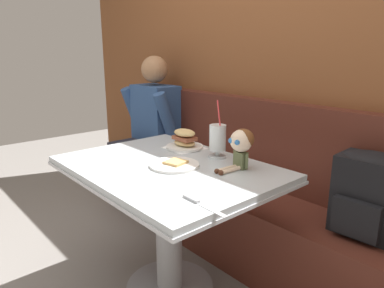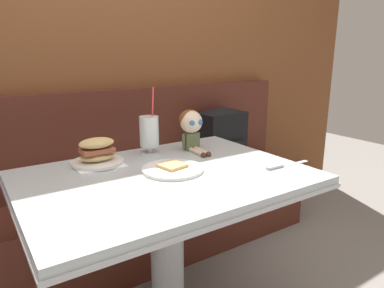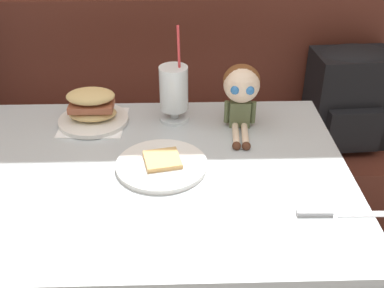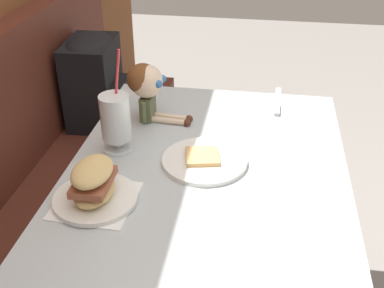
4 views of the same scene
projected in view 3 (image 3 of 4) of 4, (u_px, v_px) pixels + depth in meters
booth_bench at (159, 164)px, 2.03m from camera, size 2.60×0.48×1.00m
diner_table at (150, 225)px, 1.38m from camera, size 1.11×0.81×0.74m
toast_plate at (162, 164)px, 1.28m from camera, size 0.25×0.25×0.03m
milkshake_glass at (174, 91)px, 1.46m from camera, size 0.10×0.10×0.32m
sandwich_plate at (92, 110)px, 1.47m from camera, size 0.22×0.22×0.12m
butter_knife at (329, 213)px, 1.12m from camera, size 0.24×0.02×0.01m
seated_doll at (241, 88)px, 1.41m from camera, size 0.12×0.22×0.20m
backpack at (349, 95)px, 1.85m from camera, size 0.31×0.26×0.41m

